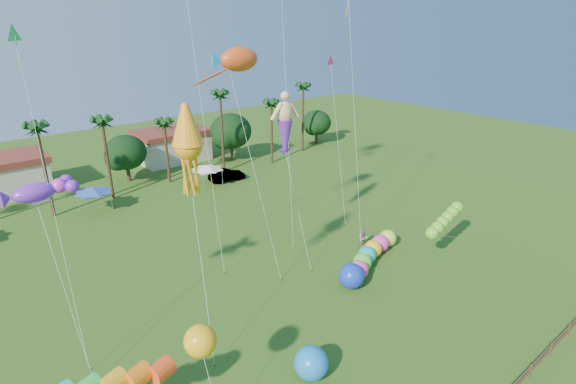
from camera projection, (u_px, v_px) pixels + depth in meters
ground at (389, 368)px, 28.36m from camera, size 160.00×160.00×0.00m
tree_line at (147, 149)px, 60.46m from camera, size 69.46×8.91×11.00m
buildings_row at (84, 164)px, 61.61m from camera, size 35.00×7.00×4.00m
tent_row at (95, 191)px, 49.81m from camera, size 31.00×4.00×0.60m
car_b at (227, 175)px, 60.90m from camera, size 5.10×2.47×1.61m
spectator_b at (363, 238)px, 43.11m from camera, size 1.14×1.15×1.87m
caterpillar_inflatable at (367, 258)px, 39.66m from camera, size 10.25×4.86×2.13m
blue_ball at (311, 363)px, 27.31m from camera, size 2.12×2.12×2.12m
green_worm at (432, 233)px, 38.94m from camera, size 10.47×1.78×3.93m
orange_ball_kite at (200, 341)px, 22.94m from camera, size 2.05×2.74×6.13m
merman_kite at (285, 128)px, 38.25m from camera, size 2.40×5.17×14.57m
fish_kite at (239, 59)px, 35.23m from camera, size 5.03×6.06×18.71m
squid_kite at (188, 146)px, 26.89m from camera, size 2.32×4.64×16.21m
lobster_kite at (34, 193)px, 25.68m from camera, size 4.29×5.53×12.13m
delta_kite_red at (331, 64)px, 45.72m from camera, size 1.81×4.48×17.20m
delta_kite_green at (16, 42)px, 24.19m from camera, size 1.10×4.52×20.45m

